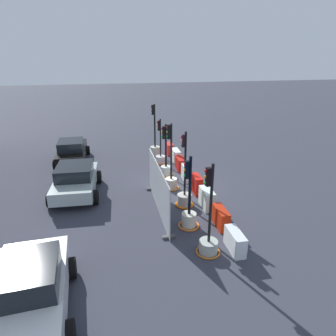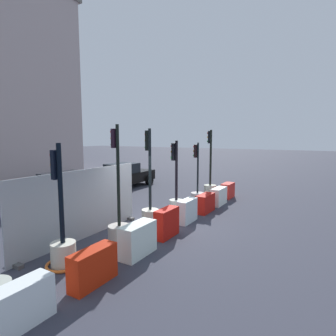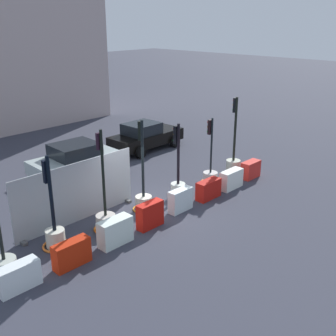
% 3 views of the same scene
% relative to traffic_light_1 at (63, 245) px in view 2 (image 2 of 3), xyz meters
% --- Properties ---
extents(ground_plane, '(120.00, 120.00, 0.00)m').
position_rel_traffic_light_1_xyz_m(ground_plane, '(3.80, -0.30, -0.54)').
color(ground_plane, '#343642').
extents(traffic_light_1, '(0.88, 0.88, 3.05)m').
position_rel_traffic_light_1_xyz_m(traffic_light_1, '(0.00, 0.00, 0.00)').
color(traffic_light_1, beige).
rests_on(traffic_light_1, ground_plane).
extents(traffic_light_2, '(0.86, 0.86, 3.55)m').
position_rel_traffic_light_1_xyz_m(traffic_light_2, '(1.80, -0.28, -0.04)').
color(traffic_light_2, '#B6AEA4').
rests_on(traffic_light_2, ground_plane).
extents(traffic_light_3, '(0.84, 0.84, 3.48)m').
position_rel_traffic_light_1_xyz_m(traffic_light_3, '(3.77, -0.08, 0.05)').
color(traffic_light_3, beige).
rests_on(traffic_light_3, ground_plane).
extents(traffic_light_4, '(0.81, 0.81, 3.03)m').
position_rel_traffic_light_1_xyz_m(traffic_light_4, '(5.61, -0.16, 0.04)').
color(traffic_light_4, silver).
rests_on(traffic_light_4, ground_plane).
extents(traffic_light_5, '(0.82, 0.82, 2.91)m').
position_rel_traffic_light_1_xyz_m(traffic_light_5, '(7.66, -0.23, -0.11)').
color(traffic_light_5, silver).
rests_on(traffic_light_5, ground_plane).
extents(traffic_light_6, '(0.67, 0.67, 3.54)m').
position_rel_traffic_light_1_xyz_m(traffic_light_6, '(9.48, -0.17, 0.11)').
color(traffic_light_6, beige).
rests_on(traffic_light_6, ground_plane).
extents(construction_barrier_0, '(1.15, 0.43, 0.76)m').
position_rel_traffic_light_1_xyz_m(construction_barrier_0, '(-1.88, -1.20, -0.16)').
color(construction_barrier_0, silver).
rests_on(construction_barrier_0, ground_plane).
extents(construction_barrier_1, '(1.14, 0.40, 0.80)m').
position_rel_traffic_light_1_xyz_m(construction_barrier_1, '(-0.25, -1.28, -0.14)').
color(construction_barrier_1, red).
rests_on(construction_barrier_1, ground_plane).
extents(construction_barrier_2, '(1.16, 0.48, 0.88)m').
position_rel_traffic_light_1_xyz_m(construction_barrier_2, '(1.41, -1.25, -0.10)').
color(construction_barrier_2, silver).
rests_on(construction_barrier_2, ground_plane).
extents(construction_barrier_3, '(1.00, 0.38, 0.92)m').
position_rel_traffic_light_1_xyz_m(construction_barrier_3, '(2.98, -1.24, -0.08)').
color(construction_barrier_3, '#B2140C').
rests_on(construction_barrier_3, ground_plane).
extents(construction_barrier_4, '(1.02, 0.38, 0.86)m').
position_rel_traffic_light_1_xyz_m(construction_barrier_4, '(4.66, -1.15, -0.11)').
color(construction_barrier_4, silver).
rests_on(construction_barrier_4, ground_plane).
extents(construction_barrier_5, '(1.14, 0.45, 0.77)m').
position_rel_traffic_light_1_xyz_m(construction_barrier_5, '(6.28, -1.21, -0.15)').
color(construction_barrier_5, '#B71710').
rests_on(construction_barrier_5, ground_plane).
extents(construction_barrier_6, '(1.16, 0.45, 0.80)m').
position_rel_traffic_light_1_xyz_m(construction_barrier_6, '(7.76, -1.27, -0.14)').
color(construction_barrier_6, white).
rests_on(construction_barrier_6, ground_plane).
extents(construction_barrier_7, '(0.99, 0.46, 0.77)m').
position_rel_traffic_light_1_xyz_m(construction_barrier_7, '(9.38, -1.19, -0.15)').
color(construction_barrier_7, red).
rests_on(construction_barrier_7, ground_plane).
extents(car_black_sedan, '(4.32, 2.14, 1.52)m').
position_rel_traffic_light_1_xyz_m(car_black_sedan, '(9.08, 5.36, 0.21)').
color(car_black_sedan, black).
rests_on(car_black_sedan, ground_plane).
extents(car_silver_hatchback, '(4.10, 2.45, 1.54)m').
position_rel_traffic_light_1_xyz_m(car_silver_hatchback, '(4.10, 4.73, 0.25)').
color(car_silver_hatchback, '#A7B8B6').
rests_on(car_silver_hatchback, ground_plane).
extents(site_fence_panel, '(4.94, 0.50, 2.18)m').
position_rel_traffic_light_1_xyz_m(site_fence_panel, '(1.58, 0.98, 0.52)').
color(site_fence_panel, '#9BA3A9').
rests_on(site_fence_panel, ground_plane).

